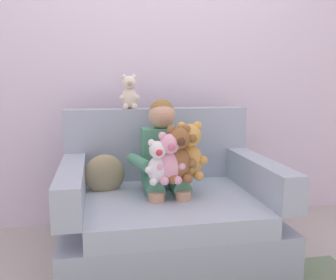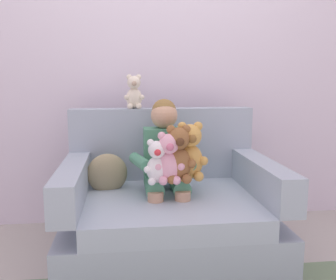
# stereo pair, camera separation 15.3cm
# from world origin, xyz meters

# --- Properties ---
(ground_plane) EXTENTS (8.00, 8.00, 0.00)m
(ground_plane) POSITION_xyz_m (0.00, 0.00, 0.00)
(ground_plane) COLOR #ADA89E
(back_wall) EXTENTS (6.00, 0.10, 2.60)m
(back_wall) POSITION_xyz_m (0.00, 0.74, 1.30)
(back_wall) COLOR silver
(back_wall) RESTS_ON ground
(armchair) EXTENTS (1.28, 0.98, 0.91)m
(armchair) POSITION_xyz_m (0.00, 0.04, 0.29)
(armchair) COLOR #9EADBC
(armchair) RESTS_ON ground
(seated_child) EXTENTS (0.45, 0.39, 0.82)m
(seated_child) POSITION_xyz_m (-0.01, 0.09, 0.62)
(seated_child) COLOR #4C9370
(seated_child) RESTS_ON armchair
(plush_honey) EXTENTS (0.21, 0.17, 0.35)m
(plush_honey) POSITION_xyz_m (0.12, -0.05, 0.68)
(plush_honey) COLOR gold
(plush_honey) RESTS_ON armchair
(plush_white) EXTENTS (0.15, 0.13, 0.26)m
(plush_white) POSITION_xyz_m (-0.08, -0.11, 0.64)
(plush_white) COLOR white
(plush_white) RESTS_ON armchair
(plush_brown) EXTENTS (0.20, 0.16, 0.34)m
(plush_brown) POSITION_xyz_m (0.04, -0.09, 0.68)
(plush_brown) COLOR brown
(plush_brown) RESTS_ON armchair
(plush_pink) EXTENTS (0.18, 0.14, 0.30)m
(plush_pink) POSITION_xyz_m (-0.01, -0.11, 0.66)
(plush_pink) COLOR #EAA8BC
(plush_pink) RESTS_ON armchair
(plush_cream_on_backrest) EXTENTS (0.14, 0.11, 0.24)m
(plush_cream_on_backrest) POSITION_xyz_m (-0.19, 0.41, 1.02)
(plush_cream_on_backrest) COLOR silver
(plush_cream_on_backrest) RESTS_ON armchair
(throw_pillow) EXTENTS (0.28, 0.16, 0.26)m
(throw_pillow) POSITION_xyz_m (-0.38, 0.19, 0.51)
(throw_pillow) COLOR #998C66
(throw_pillow) RESTS_ON armchair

